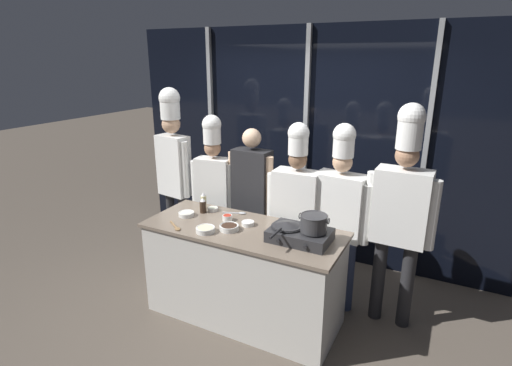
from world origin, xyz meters
TOP-DOWN VIEW (x-y plane):
  - ground_plane at (0.00, 0.00)m, footprint 24.00×24.00m
  - window_wall_back at (0.00, 1.54)m, footprint 4.60×0.09m
  - demo_counter at (0.00, 0.00)m, footprint 1.80×0.73m
  - portable_stove at (0.54, -0.00)m, footprint 0.50×0.35m
  - frying_pan at (0.42, -0.01)m, footprint 0.27×0.46m
  - stock_pot at (0.65, -0.00)m, footprint 0.25×0.22m
  - squeeze_bottle_soy at (-0.53, 0.15)m, footprint 0.06×0.06m
  - squeeze_bottle_oil at (-0.58, 0.23)m, footprint 0.05×0.05m
  - prep_bowl_chili_flakes at (-0.21, 0.08)m, footprint 0.09×0.09m
  - prep_bowl_rice at (0.01, 0.08)m, footprint 0.12×0.12m
  - prep_bowl_soy_glaze at (-0.09, -0.09)m, footprint 0.17×0.17m
  - prep_bowl_noodles at (-0.25, -0.22)m, footprint 0.17×0.17m
  - prep_bowl_bean_sprouts at (-0.47, 0.23)m, footprint 0.10×0.10m
  - prep_bowl_garlic at (-0.62, -0.00)m, footprint 0.15×0.15m
  - serving_spoon_slotted at (-0.20, 0.28)m, footprint 0.23×0.11m
  - serving_spoon_solid at (-0.52, -0.27)m, footprint 0.22×0.16m
  - chef_head at (-1.22, 0.59)m, footprint 0.49×0.25m
  - chef_sous at (-0.69, 0.58)m, footprint 0.49×0.25m
  - person_guest at (-0.25, 0.63)m, footprint 0.52×0.22m
  - chef_line at (0.29, 0.54)m, footprint 0.58×0.24m
  - chef_pastry at (0.70, 0.57)m, footprint 0.61×0.29m
  - chef_apprentice at (1.24, 0.56)m, footprint 0.60×0.25m

SIDE VIEW (x-z plane):
  - ground_plane at x=0.00m, z-range 0.00..0.00m
  - demo_counter at x=0.00m, z-range 0.00..0.91m
  - serving_spoon_slotted at x=-0.20m, z-range 0.91..0.92m
  - serving_spoon_solid at x=-0.52m, z-range 0.91..0.92m
  - prep_bowl_bean_sprouts at x=-0.47m, z-range 0.91..0.94m
  - prep_bowl_rice at x=0.01m, z-range 0.91..0.95m
  - prep_bowl_garlic at x=-0.62m, z-range 0.91..0.95m
  - prep_bowl_noodles at x=-0.25m, z-range 0.91..0.96m
  - prep_bowl_soy_glaze at x=-0.09m, z-range 0.91..0.96m
  - prep_bowl_chili_flakes at x=-0.21m, z-range 0.91..0.96m
  - portable_stove at x=0.54m, z-range 0.90..1.01m
  - squeeze_bottle_soy at x=-0.53m, z-range 0.90..1.05m
  - squeeze_bottle_oil at x=-0.58m, z-range 0.90..1.08m
  - chef_line at x=0.29m, z-range 0.12..1.92m
  - chef_pastry at x=0.70m, z-range 0.12..1.93m
  - person_guest at x=-0.25m, z-range 0.19..1.87m
  - frying_pan at x=0.42m, z-range 1.01..1.05m
  - chef_sous at x=-0.69m, z-range 0.16..1.95m
  - stock_pot at x=0.65m, z-range 1.02..1.16m
  - chef_apprentice at x=1.24m, z-range 0.14..2.16m
  - chef_head at x=-1.22m, z-range 0.23..2.28m
  - window_wall_back at x=0.00m, z-range 0.00..2.70m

